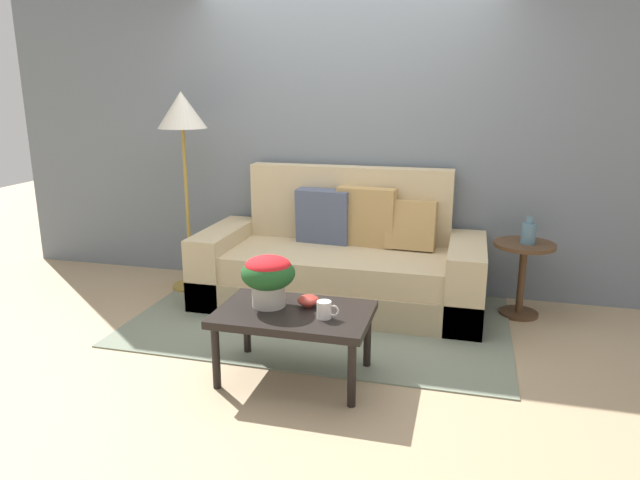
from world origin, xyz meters
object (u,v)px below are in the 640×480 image
Objects in this scene: floor_lamp at (182,124)px; potted_plant at (268,275)px; side_table at (523,266)px; couch at (342,264)px; coffee_table at (294,318)px; snack_bowl at (308,300)px; coffee_mug at (325,310)px; table_vase at (529,233)px.

potted_plant is at bearing -47.43° from floor_lamp.
side_table is at bearing 1.34° from floor_lamp.
floor_lamp is (-1.36, 0.02, 1.10)m from couch.
coffee_table is at bearing -89.91° from couch.
snack_bowl is at bearing 13.06° from potted_plant.
coffee_table is 0.30m from potted_plant.
potted_plant is 0.42m from coffee_mug.
coffee_table is 6.99× the size of coffee_mug.
table_vase is (1.21, 1.46, 0.18)m from coffee_mug.
coffee_mug is (0.21, -0.07, 0.10)m from coffee_table.
potted_plant reaches higher than coffee_table.
potted_plant is at bearing -166.94° from snack_bowl.
table_vase is at bearing 1.07° from floor_lamp.
couch is 16.68× the size of snack_bowl.
potted_plant is 2.41× the size of snack_bowl.
potted_plant is 0.29m from snack_bowl.
snack_bowl is (-1.33, -1.31, 0.07)m from side_table.
side_table is 2.82× the size of table_vase.
potted_plant is at bearing 167.40° from coffee_table.
couch reaches higher than snack_bowl.
floor_lamp is 1.94m from potted_plant.
coffee_mug is (1.57, -1.41, -0.94)m from floor_lamp.
floor_lamp reaches higher than couch.
table_vase is at bearing 43.87° from snack_bowl.
side_table is 2.95m from floor_lamp.
table_vase reaches higher than snack_bowl.
coffee_mug is 0.21m from snack_bowl.
table_vase is (0.02, -0.01, 0.26)m from side_table.
snack_bowl is at bearing -41.07° from floor_lamp.
snack_bowl is (0.06, 0.09, 0.09)m from coffee_table.
coffee_mug is 1.90m from table_vase.
potted_plant is (1.20, -1.30, -0.80)m from floor_lamp.
floor_lamp is at bearing 138.93° from snack_bowl.
couch reaches higher than potted_plant.
floor_lamp is at bearing -178.93° from table_vase.
floor_lamp is 2.89m from table_vase.
couch is 10.96× the size of table_vase.
coffee_mug is at bearing -129.01° from side_table.
table_vase reaches higher than coffee_table.
floor_lamp is 2.13m from snack_bowl.
potted_plant is (-0.17, -1.29, 0.30)m from couch.
coffee_mug is (0.38, -0.10, -0.15)m from potted_plant.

